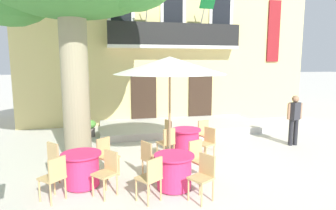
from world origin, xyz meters
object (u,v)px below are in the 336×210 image
(cafe_chair_near_tree_2, at_px, (207,142))
(cafe_chair_near_tree_3, at_px, (205,133))
(cafe_chair_middle_2, at_px, (151,176))
(cafe_table_near_tree, at_px, (186,141))
(cafe_chair_front_1, at_px, (107,170))
(cafe_chair_front_2, at_px, (106,154))
(cafe_chair_front_3, at_px, (57,158))
(cafe_chair_near_tree_1, at_px, (167,141))
(cafe_chair_middle_0, at_px, (198,157))
(cafe_chair_middle_1, at_px, (150,157))
(cafe_umbrella, at_px, (170,66))
(cafe_table_middle, at_px, (174,171))
(pedestrian_near_entrance, at_px, (294,117))
(cafe_chair_middle_3, at_px, (203,174))
(ground_planter_left, at_px, (90,127))
(cafe_chair_front_0, at_px, (54,176))
(cafe_table_front, at_px, (82,169))
(cafe_chair_near_tree_0, at_px, (171,132))

(cafe_chair_near_tree_2, xyz_separation_m, cafe_chair_near_tree_3, (0.28, 0.91, 0.00))
(cafe_chair_middle_2, bearing_deg, cafe_table_near_tree, 60.21)
(cafe_chair_front_1, xyz_separation_m, cafe_chair_front_2, (0.00, 1.05, 0.00))
(cafe_chair_middle_2, height_order, cafe_chair_front_3, same)
(cafe_chair_near_tree_1, relative_size, cafe_chair_middle_0, 1.00)
(cafe_chair_near_tree_1, bearing_deg, cafe_chair_middle_1, -119.77)
(cafe_chair_middle_1, height_order, cafe_chair_front_1, same)
(cafe_umbrella, bearing_deg, cafe_table_near_tree, 43.56)
(cafe_table_middle, bearing_deg, pedestrian_near_entrance, 26.14)
(cafe_chair_near_tree_1, relative_size, cafe_chair_middle_3, 1.00)
(cafe_chair_front_3, distance_m, ground_planter_left, 3.94)
(cafe_chair_near_tree_3, height_order, cafe_chair_middle_2, same)
(cafe_chair_front_2, height_order, pedestrian_near_entrance, pedestrian_near_entrance)
(cafe_chair_middle_0, xyz_separation_m, cafe_chair_front_2, (-2.06, 0.74, 0.00))
(cafe_chair_front_0, height_order, cafe_umbrella, cafe_umbrella)
(cafe_chair_near_tree_2, bearing_deg, cafe_table_near_tree, 123.82)
(cafe_table_near_tree, relative_size, cafe_chair_middle_0, 0.95)
(cafe_chair_middle_1, height_order, cafe_chair_front_3, same)
(cafe_chair_middle_1, bearing_deg, cafe_umbrella, 53.36)
(cafe_chair_front_0, relative_size, cafe_chair_front_3, 1.00)
(cafe_chair_near_tree_1, relative_size, cafe_table_middle, 1.05)
(cafe_chair_near_tree_3, relative_size, cafe_table_front, 1.05)
(cafe_chair_near_tree_0, xyz_separation_m, cafe_chair_middle_0, (0.01, -2.53, 0.00))
(cafe_chair_middle_2, distance_m, cafe_chair_front_3, 2.46)
(cafe_chair_middle_3, bearing_deg, cafe_chair_near_tree_3, 68.68)
(cafe_chair_near_tree_1, relative_size, cafe_table_front, 1.05)
(cafe_chair_near_tree_0, height_order, cafe_chair_front_3, same)
(cafe_table_near_tree, bearing_deg, cafe_chair_near_tree_2, -56.18)
(cafe_chair_middle_2, relative_size, ground_planter_left, 1.48)
(cafe_chair_near_tree_3, xyz_separation_m, cafe_chair_middle_1, (-2.05, -1.84, 0.00))
(cafe_chair_middle_0, distance_m, cafe_chair_middle_1, 1.11)
(cafe_chair_near_tree_0, xyz_separation_m, cafe_chair_front_0, (-3.06, -2.90, 0.00))
(pedestrian_near_entrance, bearing_deg, cafe_chair_front_2, -168.99)
(cafe_table_middle, bearing_deg, cafe_umbrella, 79.77)
(cafe_table_front, bearing_deg, cafe_chair_near_tree_0, 41.79)
(cafe_table_near_tree, relative_size, ground_planter_left, 1.40)
(cafe_umbrella, bearing_deg, ground_planter_left, 122.48)
(cafe_chair_middle_3, bearing_deg, cafe_table_front, 153.29)
(cafe_chair_near_tree_0, height_order, cafe_chair_near_tree_1, same)
(cafe_table_near_tree, height_order, cafe_chair_near_tree_0, cafe_chair_near_tree_0)
(cafe_chair_front_1, bearing_deg, cafe_table_middle, -1.94)
(cafe_chair_front_3, distance_m, cafe_umbrella, 3.50)
(cafe_table_near_tree, height_order, ground_planter_left, cafe_table_near_tree)
(cafe_chair_near_tree_3, bearing_deg, pedestrian_near_entrance, -3.85)
(cafe_chair_middle_2, height_order, cafe_chair_front_1, same)
(cafe_chair_middle_0, distance_m, cafe_umbrella, 2.44)
(cafe_chair_near_tree_0, relative_size, cafe_umbrella, 0.31)
(cafe_table_middle, distance_m, cafe_chair_front_1, 1.40)
(cafe_chair_middle_1, relative_size, cafe_chair_front_0, 1.00)
(cafe_chair_middle_0, bearing_deg, cafe_chair_near_tree_0, 90.31)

